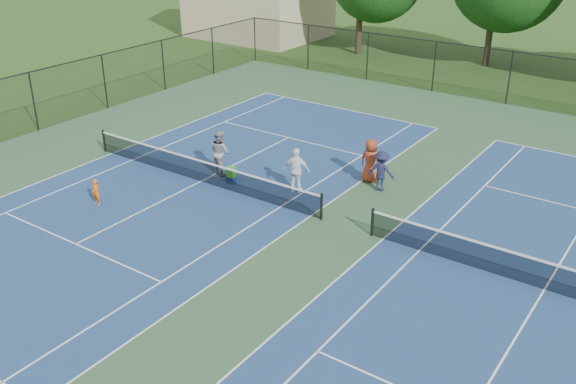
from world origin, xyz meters
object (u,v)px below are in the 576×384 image
Objects in this scene: bystander_b at (381,171)px; bystander_c at (370,161)px; bystander_a at (297,170)px; ball_crate at (231,180)px; ball_hopper at (231,172)px; child_player at (96,192)px; instructor at (220,152)px.

bystander_c reaches higher than bystander_b.
ball_crate is at bearing 0.19° from bystander_a.
ball_crate is 0.87× the size of ball_hopper.
bystander_c is at bearing -43.08° from bystander_b.
bystander_b is at bearing 28.68° from ball_crate.
child_player is 2.85× the size of ball_crate.
bystander_b reaches higher than child_player.
bystander_b is (6.42, 2.39, -0.13)m from instructor.
child_player is 0.62× the size of bystander_b.
ball_hopper is (-4.60, -3.48, -0.42)m from bystander_c.
ball_crate is at bearing 166.85° from instructor.
bystander_c reaches higher than ball_hopper.
bystander_a is 2.92m from ball_crate.
ball_hopper is (1.04, -0.56, -0.46)m from instructor.
instructor is at bearing 151.70° from ball_crate.
ball_hopper is at bearing 20.09° from bystander_b.
bystander_c is (1.93, 2.58, 0.00)m from bystander_a.
bystander_a reaches higher than child_player.
child_player reaches higher than ball_crate.
instructor is 1.26m from ball_hopper.
instructor is 1.44m from ball_crate.
ball_crate is (1.04, -0.56, -0.83)m from instructor.
bystander_a is 3.22m from bystander_c.
bystander_c is 5.05× the size of ball_crate.
child_player is at bearing 25.26° from bystander_a.
child_player is at bearing 46.32° from bystander_c.
bystander_b is at bearing 145.37° from bystander_c.
instructor reaches higher than ball_crate.
child_player is 11.21m from bystander_b.
instructor reaches higher than bystander_a.
ball_crate is (-4.60, -3.48, -0.78)m from bystander_c.
ball_hopper is at bearing 36.94° from bystander_c.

